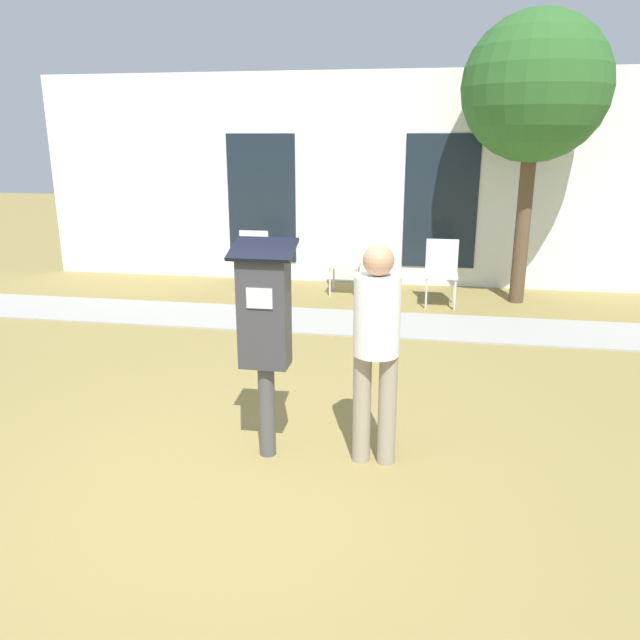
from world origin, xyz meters
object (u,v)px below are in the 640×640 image
(person_standing, at_px, (376,339))
(outdoor_chair_left, at_px, (252,256))
(outdoor_chair_right, at_px, (441,267))
(outdoor_chair_middle, at_px, (346,258))
(parking_meter, at_px, (265,322))

(person_standing, xyz_separation_m, outdoor_chair_left, (-2.27, 4.86, -0.40))
(person_standing, relative_size, outdoor_chair_left, 1.76)
(outdoor_chair_left, bearing_deg, outdoor_chair_right, -24.68)
(outdoor_chair_left, bearing_deg, outdoor_chair_middle, -12.42)
(parking_meter, height_order, outdoor_chair_left, parking_meter)
(outdoor_chair_left, xyz_separation_m, outdoor_chair_middle, (1.39, 0.14, 0.00))
(parking_meter, relative_size, person_standing, 1.01)
(parking_meter, xyz_separation_m, outdoor_chair_middle, (-0.10, 5.03, -0.49))
(parking_meter, height_order, outdoor_chair_middle, parking_meter)
(outdoor_chair_left, relative_size, outdoor_chair_middle, 1.00)
(parking_meter, distance_m, outdoor_chair_middle, 5.06)
(person_standing, distance_m, outdoor_chair_left, 5.38)
(outdoor_chair_right, bearing_deg, person_standing, -118.16)
(outdoor_chair_middle, distance_m, outdoor_chair_right, 1.47)
(parking_meter, xyz_separation_m, outdoor_chair_left, (-1.49, 4.90, -0.49))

